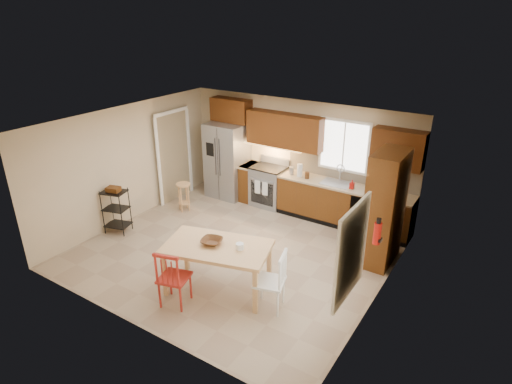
{
  "coord_description": "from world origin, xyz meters",
  "views": [
    {
      "loc": [
        4.19,
        -5.76,
        4.31
      ],
      "look_at": [
        0.24,
        0.4,
        1.15
      ],
      "focal_mm": 30.0,
      "sensor_mm": 36.0,
      "label": 1
    }
  ],
  "objects_px": {
    "refrigerator": "(227,160)",
    "table_bowl": "(212,244)",
    "fire_extinguisher": "(377,233)",
    "chair_white": "(269,281)",
    "dining_table": "(218,268)",
    "soap_bottle": "(352,184)",
    "range_stove": "(269,186)",
    "utility_cart": "(116,211)",
    "bar_stool": "(184,197)",
    "table_jar": "(240,248)",
    "chair_red": "(174,276)",
    "pantry": "(385,209)"
  },
  "relations": [
    {
      "from": "range_stove",
      "to": "utility_cart",
      "type": "bearing_deg",
      "value": -124.44
    },
    {
      "from": "refrigerator",
      "to": "dining_table",
      "type": "relative_size",
      "value": 1.08
    },
    {
      "from": "pantry",
      "to": "fire_extinguisher",
      "type": "distance_m",
      "value": 1.07
    },
    {
      "from": "pantry",
      "to": "range_stove",
      "type": "bearing_deg",
      "value": 161.71
    },
    {
      "from": "fire_extinguisher",
      "to": "bar_stool",
      "type": "xyz_separation_m",
      "value": [
        -4.65,
        0.71,
        -0.77
      ]
    },
    {
      "from": "refrigerator",
      "to": "table_bowl",
      "type": "bearing_deg",
      "value": -57.48
    },
    {
      "from": "range_stove",
      "to": "chair_red",
      "type": "relative_size",
      "value": 0.93
    },
    {
      "from": "refrigerator",
      "to": "fire_extinguisher",
      "type": "height_order",
      "value": "refrigerator"
    },
    {
      "from": "fire_extinguisher",
      "to": "table_bowl",
      "type": "distance_m",
      "value": 2.61
    },
    {
      "from": "soap_bottle",
      "to": "refrigerator",
      "type": "bearing_deg",
      "value": 179.55
    },
    {
      "from": "pantry",
      "to": "utility_cart",
      "type": "relative_size",
      "value": 2.21
    },
    {
      "from": "soap_bottle",
      "to": "bar_stool",
      "type": "bearing_deg",
      "value": -160.48
    },
    {
      "from": "table_bowl",
      "to": "table_jar",
      "type": "distance_m",
      "value": 0.48
    },
    {
      "from": "fire_extinguisher",
      "to": "range_stove",
      "type": "bearing_deg",
      "value": 147.38
    },
    {
      "from": "utility_cart",
      "to": "pantry",
      "type": "bearing_deg",
      "value": 4.02
    },
    {
      "from": "bar_stool",
      "to": "chair_white",
      "type": "bearing_deg",
      "value": -39.09
    },
    {
      "from": "fire_extinguisher",
      "to": "chair_red",
      "type": "relative_size",
      "value": 0.37
    },
    {
      "from": "pantry",
      "to": "chair_white",
      "type": "height_order",
      "value": "pantry"
    },
    {
      "from": "range_stove",
      "to": "fire_extinguisher",
      "type": "xyz_separation_m",
      "value": [
        3.18,
        -2.04,
        0.64
      ]
    },
    {
      "from": "chair_white",
      "to": "fire_extinguisher",
      "type": "bearing_deg",
      "value": -59.98
    },
    {
      "from": "refrigerator",
      "to": "chair_red",
      "type": "bearing_deg",
      "value": -64.89
    },
    {
      "from": "bar_stool",
      "to": "utility_cart",
      "type": "distance_m",
      "value": 1.6
    },
    {
      "from": "chair_red",
      "to": "chair_white",
      "type": "height_order",
      "value": "same"
    },
    {
      "from": "refrigerator",
      "to": "range_stove",
      "type": "xyz_separation_m",
      "value": [
        1.15,
        0.06,
        -0.45
      ]
    },
    {
      "from": "dining_table",
      "to": "chair_red",
      "type": "distance_m",
      "value": 0.74
    },
    {
      "from": "pantry",
      "to": "chair_red",
      "type": "distance_m",
      "value": 3.81
    },
    {
      "from": "soap_bottle",
      "to": "table_bowl",
      "type": "relative_size",
      "value": 0.56
    },
    {
      "from": "soap_bottle",
      "to": "dining_table",
      "type": "height_order",
      "value": "soap_bottle"
    },
    {
      "from": "fire_extinguisher",
      "to": "refrigerator",
      "type": "bearing_deg",
      "value": 155.48
    },
    {
      "from": "table_bowl",
      "to": "dining_table",
      "type": "bearing_deg",
      "value": 0.0
    },
    {
      "from": "soap_bottle",
      "to": "bar_stool",
      "type": "height_order",
      "value": "soap_bottle"
    },
    {
      "from": "chair_white",
      "to": "bar_stool",
      "type": "height_order",
      "value": "chair_white"
    },
    {
      "from": "fire_extinguisher",
      "to": "utility_cart",
      "type": "distance_m",
      "value": 5.23
    },
    {
      "from": "soap_bottle",
      "to": "chair_red",
      "type": "height_order",
      "value": "soap_bottle"
    },
    {
      "from": "dining_table",
      "to": "chair_white",
      "type": "relative_size",
      "value": 1.7
    },
    {
      "from": "chair_red",
      "to": "utility_cart",
      "type": "xyz_separation_m",
      "value": [
        -2.63,
        1.12,
        -0.02
      ]
    },
    {
      "from": "table_bowl",
      "to": "refrigerator",
      "type": "bearing_deg",
      "value": 122.52
    },
    {
      "from": "refrigerator",
      "to": "table_bowl",
      "type": "xyz_separation_m",
      "value": [
        2.08,
        -3.25,
        -0.08
      ]
    },
    {
      "from": "soap_bottle",
      "to": "dining_table",
      "type": "distance_m",
      "value": 3.43
    },
    {
      "from": "dining_table",
      "to": "utility_cart",
      "type": "xyz_separation_m",
      "value": [
        -2.98,
        0.47,
        0.07
      ]
    },
    {
      "from": "refrigerator",
      "to": "table_jar",
      "type": "distance_m",
      "value": 4.05
    },
    {
      "from": "range_stove",
      "to": "utility_cart",
      "type": "height_order",
      "value": "utility_cart"
    },
    {
      "from": "dining_table",
      "to": "table_bowl",
      "type": "relative_size",
      "value": 4.94
    },
    {
      "from": "fire_extinguisher",
      "to": "chair_red",
      "type": "distance_m",
      "value": 3.22
    },
    {
      "from": "refrigerator",
      "to": "fire_extinguisher",
      "type": "distance_m",
      "value": 4.76
    },
    {
      "from": "table_jar",
      "to": "range_stove",
      "type": "bearing_deg",
      "value": 113.52
    },
    {
      "from": "chair_red",
      "to": "table_jar",
      "type": "height_order",
      "value": "chair_red"
    },
    {
      "from": "pantry",
      "to": "utility_cart",
      "type": "height_order",
      "value": "pantry"
    },
    {
      "from": "bar_stool",
      "to": "fire_extinguisher",
      "type": "bearing_deg",
      "value": -18.43
    },
    {
      "from": "table_bowl",
      "to": "bar_stool",
      "type": "xyz_separation_m",
      "value": [
        -2.4,
        1.99,
        -0.5
      ]
    }
  ]
}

